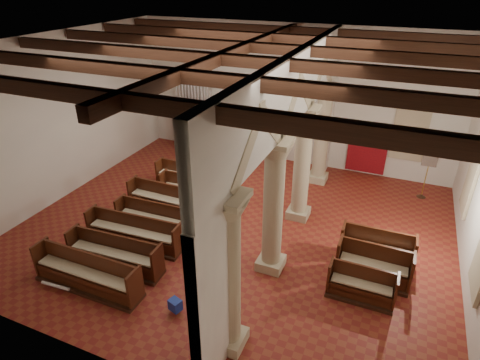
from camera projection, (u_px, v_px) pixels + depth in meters
name	position (u px, v px, depth m)	size (l,w,h in m)	color
floor	(235.00, 227.00, 13.78)	(14.00, 14.00, 0.00)	maroon
ceiling	(234.00, 46.00, 11.00)	(14.00, 14.00, 0.00)	black
wall_back	(290.00, 97.00, 17.28)	(14.00, 0.02, 6.00)	beige
wall_front	(106.00, 261.00, 7.50)	(14.00, 0.02, 6.00)	beige
wall_left	(62.00, 118.00, 14.81)	(0.02, 12.00, 6.00)	beige
ceiling_beams	(234.00, 52.00, 11.08)	(13.80, 11.80, 0.30)	#3B2012
arcade	(292.00, 138.00, 11.51)	(0.90, 11.90, 6.00)	tan
window_right_b	(474.00, 176.00, 12.39)	(0.03, 1.00, 2.20)	#347662
window_back	(410.00, 130.00, 15.91)	(1.00, 0.03, 2.20)	#347662
pipe_organ	(195.00, 122.00, 19.19)	(2.10, 0.85, 4.40)	#3B2012
lectern	(230.00, 143.00, 18.91)	(0.70, 0.74, 1.43)	#352110
dossal_curtain	(367.00, 149.00, 16.86)	(1.80, 0.07, 2.17)	maroon
processional_banner	(425.00, 179.00, 15.24)	(0.53, 0.68, 2.32)	#3B2012
hymnal_box_a	(175.00, 305.00, 10.23)	(0.31, 0.25, 0.31)	#16319C
hymnal_box_b	(203.00, 256.00, 11.98)	(0.30, 0.25, 0.30)	navy
hymnal_box_c	(223.00, 235.00, 12.96)	(0.29, 0.23, 0.29)	#162C99
tube_heater_a	(55.00, 286.00, 10.98)	(0.09, 0.09, 0.90)	white
tube_heater_b	(89.00, 276.00, 11.33)	(0.11, 0.11, 1.06)	silver
nave_pew_0	(88.00, 278.00, 10.98)	(3.25, 0.73, 1.09)	#3B2012
nave_pew_1	(116.00, 258.00, 11.75)	(2.96, 0.86, 1.06)	#3B2012
nave_pew_2	(134.00, 236.00, 12.73)	(3.22, 0.87, 1.04)	#3B2012
nave_pew_3	(160.00, 224.00, 13.32)	(3.06, 0.81, 1.06)	#3B2012
nave_pew_4	(168.00, 204.00, 14.47)	(3.08, 0.75, 1.07)	#3B2012
nave_pew_5	(196.00, 194.00, 15.07)	(2.81, 0.88, 1.07)	#3B2012
nave_pew_6	(194.00, 182.00, 16.01)	(3.22, 0.72, 1.04)	#3B2012
aisle_pew_0	(361.00, 289.00, 10.65)	(1.76, 0.65, 0.97)	#3B2012
aisle_pew_1	(373.00, 269.00, 11.27)	(2.04, 0.76, 1.11)	#3B2012
aisle_pew_2	(376.00, 253.00, 11.93)	(2.13, 0.79, 1.11)	#3B2012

